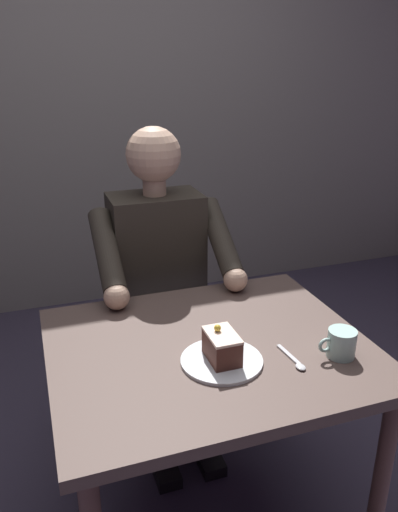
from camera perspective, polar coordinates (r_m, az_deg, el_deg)
name	(u,v)px	position (r m, az deg, el deg)	size (l,w,h in m)	color
cafe_rear_panel	(96,60)	(3.20, -11.61, 20.86)	(6.40, 0.12, 3.00)	gray
dining_table	(209,369)	(1.60, 1.16, -12.62)	(0.95, 0.80, 0.71)	brown
chair	(153,302)	(2.24, -5.21, -5.20)	(0.42, 0.42, 0.92)	#504C3E
seated_person	(162,284)	(2.02, -4.17, -3.14)	(0.53, 0.58, 1.28)	#322C24
dessert_plate	(223,360)	(1.47, 2.75, -11.68)	(0.23, 0.23, 0.01)	white
cake_slice	(223,346)	(1.44, 2.78, -10.12)	(0.08, 0.12, 0.10)	#4D281F
coffee_cup	(341,343)	(1.53, 15.74, -9.41)	(0.12, 0.08, 0.08)	#A8CFC5
dessert_spoon	(295,361)	(1.49, 10.77, -11.58)	(0.03, 0.14, 0.01)	silver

